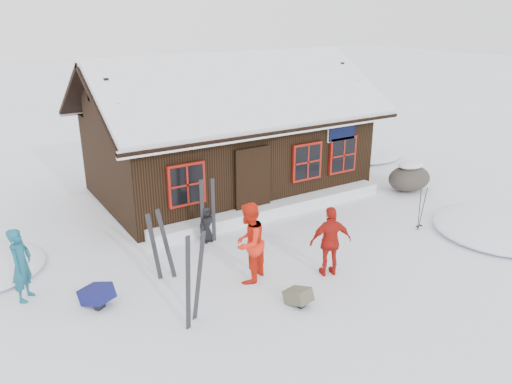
% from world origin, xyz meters
% --- Properties ---
extents(ground, '(120.00, 120.00, 0.00)m').
position_xyz_m(ground, '(0.00, 0.00, 0.00)').
color(ground, white).
rests_on(ground, ground).
extents(mountain_hut, '(8.90, 6.09, 4.42)m').
position_xyz_m(mountain_hut, '(1.50, 4.98, 1.58)').
color(mountain_hut, black).
rests_on(mountain_hut, ground).
extents(snow_drift, '(7.60, 0.60, 0.35)m').
position_xyz_m(snow_drift, '(1.50, 2.25, 0.17)').
color(snow_drift, white).
rests_on(snow_drift, ground).
extents(snow_mounds, '(20.60, 13.20, 0.48)m').
position_xyz_m(snow_mounds, '(1.65, 1.86, 0.00)').
color(snow_mounds, white).
rests_on(snow_mounds, ground).
extents(skier_teal, '(0.63, 0.68, 1.56)m').
position_xyz_m(skier_teal, '(-5.31, 1.21, 0.78)').
color(skier_teal, '#165368').
rests_on(skier_teal, ground).
extents(skier_orange_left, '(1.10, 1.05, 1.79)m').
position_xyz_m(skier_orange_left, '(-1.05, -0.56, 0.90)').
color(skier_orange_left, red).
rests_on(skier_orange_left, ground).
extents(skier_orange_right, '(1.02, 0.69, 1.61)m').
position_xyz_m(skier_orange_right, '(0.60, -1.29, 0.81)').
color(skier_orange_right, '#A91911').
rests_on(skier_orange_right, ground).
extents(skier_crouched, '(0.50, 0.37, 0.95)m').
position_xyz_m(skier_crouched, '(-0.95, 1.68, 0.47)').
color(skier_crouched, black).
rests_on(skier_crouched, ground).
extents(boulder, '(1.51, 1.13, 0.88)m').
position_xyz_m(boulder, '(6.43, 1.63, 0.45)').
color(boulder, '#433C35').
rests_on(boulder, ground).
extents(ski_pair_left, '(0.59, 0.29, 1.83)m').
position_xyz_m(ski_pair_left, '(-2.71, -1.33, 0.87)').
color(ski_pair_left, black).
rests_on(ski_pair_left, ground).
extents(ski_pair_mid, '(0.63, 0.18, 1.70)m').
position_xyz_m(ski_pair_mid, '(-2.65, 0.47, 0.80)').
color(ski_pair_mid, black).
rests_on(ski_pair_mid, ground).
extents(ski_pair_right, '(0.38, 0.10, 1.74)m').
position_xyz_m(ski_pair_right, '(-0.91, 1.65, 0.82)').
color(ski_pair_right, black).
rests_on(ski_pair_right, ground).
extents(ski_poles, '(0.22, 0.11, 1.22)m').
position_xyz_m(ski_poles, '(4.28, -0.67, 0.57)').
color(ski_poles, black).
rests_on(ski_poles, ground).
extents(backpack_blue, '(0.67, 0.74, 0.33)m').
position_xyz_m(backpack_blue, '(-4.14, 0.21, 0.16)').
color(backpack_blue, '#121650').
rests_on(backpack_blue, ground).
extents(backpack_olive, '(0.47, 0.57, 0.27)m').
position_xyz_m(backpack_olive, '(-0.73, -1.93, 0.14)').
color(backpack_olive, '#504F39').
rests_on(backpack_olive, ground).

